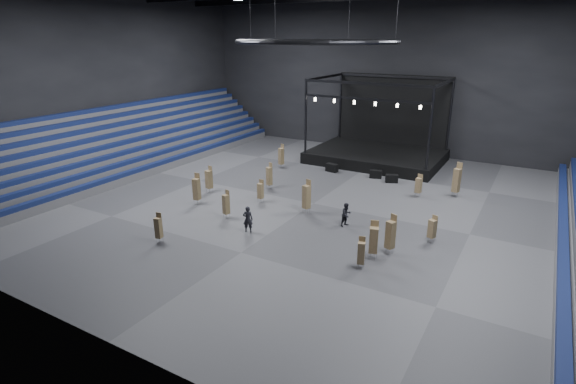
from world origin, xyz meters
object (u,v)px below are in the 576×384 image
Objects in this scene: chair_stack_8 at (209,179)px; chair_stack_9 at (361,252)px; chair_stack_10 at (197,189)px; chair_stack_12 at (457,180)px; chair_stack_4 at (281,156)px; chair_stack_7 at (158,227)px; chair_stack_0 at (419,185)px; chair_stack_11 at (226,204)px; chair_stack_13 at (269,176)px; crew_member at (346,215)px; stage at (379,148)px; chair_stack_2 at (432,228)px; chair_stack_3 at (261,190)px; flight_case_right at (392,179)px; chair_stack_1 at (391,234)px; chair_stack_6 at (374,239)px; flight_case_mid at (376,174)px; flight_case_left at (332,168)px; chair_stack_5 at (307,196)px; man_center at (248,219)px.

chair_stack_9 is (16.97, -6.37, -0.20)m from chair_stack_8.
chair_stack_12 reaches higher than chair_stack_10.
chair_stack_4 is 1.20× the size of chair_stack_7.
chair_stack_10 is 0.87× the size of chair_stack_12.
chair_stack_11 is at bearing -123.60° from chair_stack_0.
crew_member is at bearing -7.15° from chair_stack_13.
chair_stack_2 is at bearing -61.22° from stage.
chair_stack_4 reaches higher than chair_stack_7.
stage reaches higher than chair_stack_3.
chair_stack_12 is (6.09, -1.12, 1.17)m from flight_case_right.
chair_stack_0 reaches higher than flight_case_right.
chair_stack_1 is 1.11× the size of chair_stack_8.
chair_stack_7 is (-14.22, -6.22, -0.29)m from chair_stack_1.
chair_stack_2 is at bearing -64.21° from crew_member.
chair_stack_1 is at bearing 15.99° from chair_stack_11.
chair_stack_6 is at bearing 67.21° from chair_stack_9.
chair_stack_11 is (-6.53, -15.73, 0.78)m from flight_case_mid.
chair_stack_12 reaches higher than chair_stack_2.
chair_stack_6 reaches higher than crew_member.
flight_case_left is at bearing -169.39° from chair_stack_12.
chair_stack_11 is (-8.35, -15.13, 0.78)m from flight_case_right.
chair_stack_5 reaches higher than chair_stack_3.
flight_case_right is 0.43× the size of chair_stack_1.
chair_stack_10 reaches higher than flight_case_right.
chair_stack_13 reaches higher than chair_stack_8.
chair_stack_2 reaches higher than flight_case_mid.
chair_stack_13 is at bearing -91.36° from man_center.
flight_case_right is 0.47× the size of chair_stack_13.
chair_stack_10 is (-12.33, -13.93, 0.99)m from flight_case_right.
flight_case_left is at bearing -110.68° from man_center.
flight_case_left is (-2.63, -6.87, -1.03)m from stage.
chair_stack_3 is at bearing 134.24° from chair_stack_9.
flight_case_left is 0.55× the size of chair_stack_11.
man_center is (-1.94, -5.35, -0.43)m from chair_stack_5.
chair_stack_11 reaches higher than chair_stack_9.
chair_stack_2 is 0.92× the size of chair_stack_7.
chair_stack_5 is at bearing 14.18° from chair_stack_8.
chair_stack_0 is at bearing 74.20° from chair_stack_6.
chair_stack_1 reaches higher than man_center.
chair_stack_8 is at bearing 179.82° from chair_stack_3.
flight_case_right is 0.59× the size of chair_stack_2.
chair_stack_2 is 0.77× the size of chair_stack_6.
chair_stack_8 reaches higher than chair_stack_0.
chair_stack_12 is 16.60m from chair_stack_13.
chair_stack_12 is (-0.39, 10.48, 0.51)m from chair_stack_2.
chair_stack_9 is at bearing 2.94° from chair_stack_7.
chair_stack_9 is at bearing -6.36° from chair_stack_8.
chair_stack_12 is (1.56, 13.57, 0.16)m from chair_stack_1.
crew_member is at bearing -77.64° from stage.
flight_case_mid is at bearing 90.66° from chair_stack_6.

